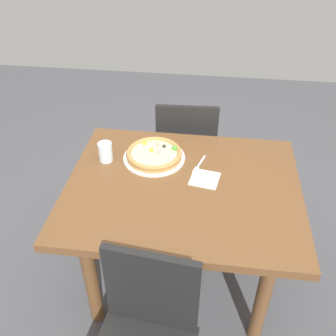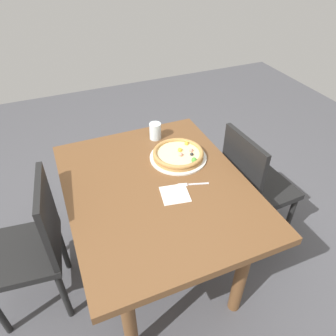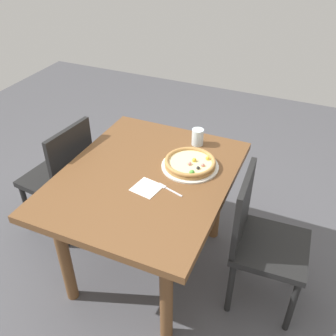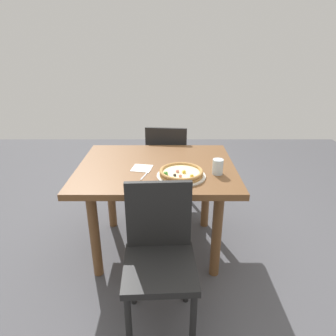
{
  "view_description": "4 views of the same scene",
  "coord_description": "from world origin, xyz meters",
  "px_view_note": "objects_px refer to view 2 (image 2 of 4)",
  "views": [
    {
      "loc": [
        -0.11,
        1.45,
        1.95
      ],
      "look_at": [
        0.09,
        -0.1,
        0.76
      ],
      "focal_mm": 41.03,
      "sensor_mm": 36.0,
      "label": 1
    },
    {
      "loc": [
        -1.17,
        0.42,
        1.83
      ],
      "look_at": [
        0.09,
        -0.1,
        0.76
      ],
      "focal_mm": 33.57,
      "sensor_mm": 36.0,
      "label": 2
    },
    {
      "loc": [
        -1.51,
        -0.8,
        1.99
      ],
      "look_at": [
        0.09,
        -0.1,
        0.76
      ],
      "focal_mm": 40.13,
      "sensor_mm": 36.0,
      "label": 3
    },
    {
      "loc": [
        0.09,
        -2.04,
        1.57
      ],
      "look_at": [
        0.09,
        -0.1,
        0.76
      ],
      "focal_mm": 31.65,
      "sensor_mm": 36.0,
      "label": 4
    }
  ],
  "objects_px": {
    "plate": "(178,157)",
    "fork": "(191,184)",
    "chair_near": "(253,185)",
    "chair_far": "(33,245)",
    "pizza": "(178,154)",
    "drinking_glass": "(155,131)",
    "napkin": "(175,194)",
    "dining_table": "(157,199)"
  },
  "relations": [
    {
      "from": "chair_far",
      "to": "plate",
      "type": "bearing_deg",
      "value": -77.45
    },
    {
      "from": "pizza",
      "to": "chair_far",
      "type": "bearing_deg",
      "value": 96.09
    },
    {
      "from": "pizza",
      "to": "fork",
      "type": "relative_size",
      "value": 1.83
    },
    {
      "from": "dining_table",
      "to": "chair_far",
      "type": "relative_size",
      "value": 1.33
    },
    {
      "from": "chair_far",
      "to": "fork",
      "type": "relative_size",
      "value": 5.35
    },
    {
      "from": "plate",
      "to": "chair_far",
      "type": "bearing_deg",
      "value": 96.14
    },
    {
      "from": "fork",
      "to": "chair_near",
      "type": "bearing_deg",
      "value": -151.47
    },
    {
      "from": "dining_table",
      "to": "napkin",
      "type": "distance_m",
      "value": 0.16
    },
    {
      "from": "plate",
      "to": "fork",
      "type": "bearing_deg",
      "value": 171.72
    },
    {
      "from": "napkin",
      "to": "pizza",
      "type": "bearing_deg",
      "value": -27.25
    },
    {
      "from": "chair_near",
      "to": "chair_far",
      "type": "distance_m",
      "value": 1.36
    },
    {
      "from": "pizza",
      "to": "napkin",
      "type": "height_order",
      "value": "pizza"
    },
    {
      "from": "fork",
      "to": "napkin",
      "type": "bearing_deg",
      "value": 36.36
    },
    {
      "from": "chair_far",
      "to": "pizza",
      "type": "relative_size",
      "value": 2.92
    },
    {
      "from": "plate",
      "to": "drinking_glass",
      "type": "xyz_separation_m",
      "value": [
        0.25,
        0.05,
        0.05
      ]
    },
    {
      "from": "dining_table",
      "to": "pizza",
      "type": "relative_size",
      "value": 3.88
    },
    {
      "from": "chair_near",
      "to": "drinking_glass",
      "type": "bearing_deg",
      "value": -129.46
    },
    {
      "from": "chair_far",
      "to": "napkin",
      "type": "xyz_separation_m",
      "value": [
        -0.18,
        -0.74,
        0.26
      ]
    },
    {
      "from": "dining_table",
      "to": "drinking_glass",
      "type": "bearing_deg",
      "value": -19.94
    },
    {
      "from": "plate",
      "to": "chair_near",
      "type": "bearing_deg",
      "value": -106.1
    },
    {
      "from": "napkin",
      "to": "fork",
      "type": "bearing_deg",
      "value": -70.76
    },
    {
      "from": "plate",
      "to": "fork",
      "type": "relative_size",
      "value": 2.06
    },
    {
      "from": "napkin",
      "to": "dining_table",
      "type": "bearing_deg",
      "value": 30.21
    },
    {
      "from": "pizza",
      "to": "chair_near",
      "type": "bearing_deg",
      "value": -106.06
    },
    {
      "from": "pizza",
      "to": "drinking_glass",
      "type": "height_order",
      "value": "drinking_glass"
    },
    {
      "from": "dining_table",
      "to": "fork",
      "type": "height_order",
      "value": "fork"
    },
    {
      "from": "chair_far",
      "to": "drinking_glass",
      "type": "relative_size",
      "value": 8.19
    },
    {
      "from": "plate",
      "to": "fork",
      "type": "distance_m",
      "value": 0.24
    },
    {
      "from": "plate",
      "to": "fork",
      "type": "height_order",
      "value": "plate"
    },
    {
      "from": "chair_far",
      "to": "fork",
      "type": "bearing_deg",
      "value": -93.4
    },
    {
      "from": "drinking_glass",
      "to": "pizza",
      "type": "bearing_deg",
      "value": -169.31
    },
    {
      "from": "chair_far",
      "to": "napkin",
      "type": "relative_size",
      "value": 6.21
    },
    {
      "from": "chair_near",
      "to": "plate",
      "type": "distance_m",
      "value": 0.56
    },
    {
      "from": "drinking_glass",
      "to": "dining_table",
      "type": "bearing_deg",
      "value": 160.06
    },
    {
      "from": "drinking_glass",
      "to": "napkin",
      "type": "xyz_separation_m",
      "value": [
        -0.53,
        0.1,
        -0.05
      ]
    },
    {
      "from": "chair_far",
      "to": "pizza",
      "type": "distance_m",
      "value": 0.94
    },
    {
      "from": "fork",
      "to": "plate",
      "type": "bearing_deg",
      "value": -81.16
    },
    {
      "from": "dining_table",
      "to": "pizza",
      "type": "distance_m",
      "value": 0.3
    },
    {
      "from": "drinking_glass",
      "to": "plate",
      "type": "bearing_deg",
      "value": -169.52
    },
    {
      "from": "chair_near",
      "to": "drinking_glass",
      "type": "relative_size",
      "value": 8.19
    },
    {
      "from": "fork",
      "to": "drinking_glass",
      "type": "bearing_deg",
      "value": -71.53
    },
    {
      "from": "chair_near",
      "to": "napkin",
      "type": "distance_m",
      "value": 0.69
    }
  ]
}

